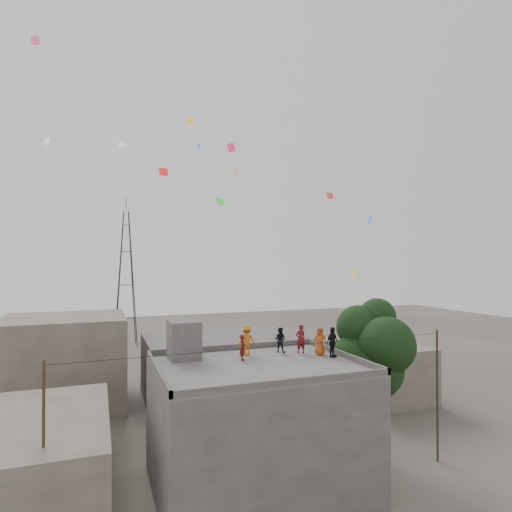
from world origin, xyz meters
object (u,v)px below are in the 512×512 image
(stair_head_box, at_px, (184,340))
(tree, at_px, (373,351))
(transmission_tower, at_px, (126,278))
(person_dark_adult, at_px, (332,342))
(person_red_adult, at_px, (301,339))

(stair_head_box, xyz_separation_m, tree, (10.57, -2.00, -1.00))
(transmission_tower, bearing_deg, tree, -73.91)
(transmission_tower, bearing_deg, stair_head_box, -88.77)
(tree, height_order, person_dark_adult, tree)
(tree, height_order, transmission_tower, transmission_tower)
(stair_head_box, relative_size, transmission_tower, 0.10)
(transmission_tower, bearing_deg, person_red_adult, -79.40)
(tree, distance_m, person_dark_adult, 3.11)
(stair_head_box, height_order, transmission_tower, transmission_tower)
(person_red_adult, xyz_separation_m, person_dark_adult, (1.20, -1.42, 0.00))
(tree, xyz_separation_m, person_red_adult, (-4.17, 0.97, 0.80))
(tree, bearing_deg, person_dark_adult, -171.27)
(stair_head_box, distance_m, person_dark_adult, 7.99)
(tree, distance_m, person_red_adult, 4.36)
(stair_head_box, bearing_deg, person_dark_adult, -17.94)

